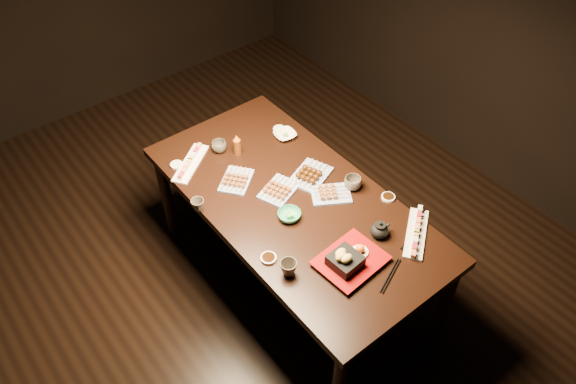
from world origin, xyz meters
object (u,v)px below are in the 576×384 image
at_px(teapot, 380,229).
at_px(teacup_far_left, 198,205).
at_px(teacup_mid_right, 353,183).
at_px(yakitori_plate_left, 236,178).
at_px(sushi_platter_near, 416,231).
at_px(sushi_platter_far, 190,161).
at_px(teacup_far_right, 219,147).
at_px(yakitori_plate_right, 331,192).
at_px(tempura_tray, 351,255).
at_px(condiment_bottle, 237,145).
at_px(edamame_bowl_cream, 285,135).
at_px(dining_table, 293,243).
at_px(teacup_near_left, 289,268).
at_px(edamame_bowl_green, 289,215).
at_px(yakitori_plate_center, 279,188).

bearing_deg(teapot, teacup_far_left, 138.47).
height_order(teacup_mid_right, teacup_far_left, teacup_mid_right).
bearing_deg(yakitori_plate_left, sushi_platter_near, -98.51).
relative_size(sushi_platter_far, teacup_far_right, 3.92).
bearing_deg(yakitori_plate_right, sushi_platter_far, 155.43).
height_order(yakitori_plate_left, teacup_far_left, teacup_far_left).
bearing_deg(tempura_tray, condiment_bottle, 83.59).
xyz_separation_m(teacup_far_left, teacup_far_right, (0.36, 0.33, 0.00)).
height_order(yakitori_plate_right, tempura_tray, tempura_tray).
bearing_deg(teacup_far_left, condiment_bottle, 29.74).
bearing_deg(tempura_tray, edamame_bowl_cream, 65.59).
bearing_deg(dining_table, edamame_bowl_cream, 47.17).
bearing_deg(teacup_near_left, teacup_far_left, 100.37).
relative_size(edamame_bowl_cream, teacup_far_left, 1.82).
bearing_deg(condiment_bottle, dining_table, -87.60).
relative_size(edamame_bowl_green, condiment_bottle, 0.90).
distance_m(yakitori_plate_center, tempura_tray, 0.62).
distance_m(teacup_mid_right, teacup_far_right, 0.84).
height_order(sushi_platter_far, yakitori_plate_left, yakitori_plate_left).
relative_size(yakitori_plate_right, teacup_mid_right, 2.21).
xyz_separation_m(yakitori_plate_left, tempura_tray, (0.11, -0.83, 0.03)).
xyz_separation_m(sushi_platter_far, edamame_bowl_green, (0.19, -0.69, -0.00)).
distance_m(dining_table, tempura_tray, 0.68).
relative_size(tempura_tray, teacup_far_right, 3.73).
bearing_deg(edamame_bowl_green, sushi_platter_far, 105.31).
xyz_separation_m(dining_table, edamame_bowl_green, (-0.10, -0.09, 0.39)).
distance_m(sushi_platter_far, yakitori_plate_center, 0.57).
distance_m(sushi_platter_far, teacup_far_right, 0.20).
height_order(yakitori_plate_right, yakitori_plate_left, same).
xyz_separation_m(sushi_platter_far, teacup_far_right, (0.20, -0.01, 0.01)).
distance_m(yakitori_plate_left, teacup_far_right, 0.29).
height_order(edamame_bowl_green, teapot, teapot).
relative_size(yakitori_plate_left, tempura_tray, 0.65).
distance_m(yakitori_plate_center, teacup_far_right, 0.50).
height_order(yakitori_plate_right, edamame_bowl_green, yakitori_plate_right).
xyz_separation_m(sushi_platter_far, condiment_bottle, (0.27, -0.09, 0.05)).
height_order(yakitori_plate_center, tempura_tray, tempura_tray).
height_order(yakitori_plate_left, condiment_bottle, condiment_bottle).
relative_size(yakitori_plate_right, teapot, 1.89).
xyz_separation_m(teacup_near_left, teacup_far_right, (0.24, 0.97, -0.01)).
bearing_deg(yakitori_plate_right, yakitori_plate_left, 161.36).
height_order(dining_table, tempura_tray, tempura_tray).
distance_m(sushi_platter_near, teacup_near_left, 0.71).
bearing_deg(teacup_far_right, sushi_platter_near, -69.86).
distance_m(teacup_mid_right, teacup_far_left, 0.86).
bearing_deg(sushi_platter_far, teacup_near_left, 51.93).
bearing_deg(teapot, sushi_platter_far, 121.72).
relative_size(dining_table, sushi_platter_far, 5.22).
bearing_deg(dining_table, yakitori_plate_center, 94.30).
bearing_deg(sushi_platter_near, edamame_bowl_green, 95.49).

